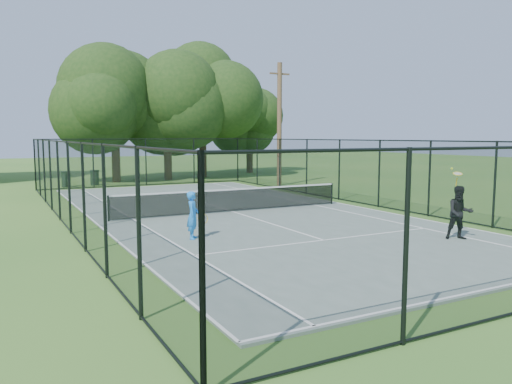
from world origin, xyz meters
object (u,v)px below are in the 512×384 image
tennis_net (233,199)px  trash_bin_right (95,178)px  player_black (460,213)px  trash_bin_left (66,179)px  utility_pole (279,124)px  player_blue (193,215)px

tennis_net → trash_bin_right: bearing=101.1°
tennis_net → player_black: player_black is taller
trash_bin_left → utility_pole: bearing=-23.8°
tennis_net → player_blue: (-3.37, -4.35, 0.20)m
utility_pole → player_black: size_ratio=3.64×
tennis_net → utility_pole: utility_pole is taller
player_blue → tennis_net: bearing=52.2°
trash_bin_right → player_blue: 19.12m
trash_bin_right → player_blue: bearing=-91.4°
utility_pole → player_blue: utility_pole is taller
tennis_net → player_blue: bearing=-127.8°
trash_bin_left → utility_pole: (12.18, -5.38, 3.42)m
trash_bin_right → trash_bin_left: bearing=-167.9°
tennis_net → utility_pole: 12.18m
trash_bin_left → utility_pole: utility_pole is taller
utility_pole → trash_bin_left: bearing=156.2°
tennis_net → trash_bin_left: tennis_net is taller
trash_bin_right → player_black: (6.60, -22.93, 0.38)m
trash_bin_right → player_blue: (-0.48, -19.11, 0.29)m
player_black → player_blue: bearing=151.7°
trash_bin_right → player_blue: player_blue is taller
trash_bin_left → player_blue: (1.31, -18.73, 0.28)m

